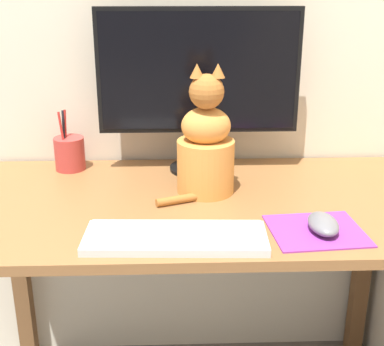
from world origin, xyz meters
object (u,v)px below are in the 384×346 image
keyboard (175,237)px  pen_cup (70,153)px  computer_mouse_right (323,224)px  cat (206,146)px  monitor (199,80)px

keyboard → pen_cup: size_ratio=2.26×
keyboard → computer_mouse_right: computer_mouse_right is taller
keyboard → computer_mouse_right: size_ratio=3.60×
computer_mouse_right → cat: cat is taller
computer_mouse_right → pen_cup: bearing=145.6°
cat → keyboard: bearing=-106.6°
computer_mouse_right → pen_cup: (-0.65, 0.44, 0.03)m
keyboard → cat: 0.32m
computer_mouse_right → cat: 0.37m
monitor → cat: (0.01, -0.17, -0.14)m
computer_mouse_right → pen_cup: size_ratio=0.63×
cat → pen_cup: size_ratio=1.93×
keyboard → pen_cup: 0.57m
keyboard → cat: (0.08, 0.29, 0.12)m
keyboard → cat: size_ratio=1.17×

